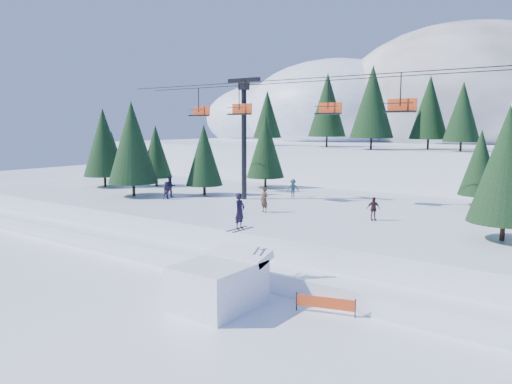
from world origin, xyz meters
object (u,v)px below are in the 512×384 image
Objects in this scene: chairlift at (365,119)px; banner_near at (325,303)px; jump_kicker at (220,282)px; banner_far at (368,303)px.

chairlift reaches higher than banner_near.
jump_kicker is 7.13m from banner_far.
chairlift is 17.00m from banner_near.
banner_near is at bearing -72.37° from chairlift.
chairlift is (0.24, 16.04, 8.08)m from jump_kicker.
banner_far is (1.63, 1.14, 0.00)m from banner_near.
banner_near is (4.41, -13.88, -8.78)m from chairlift.
jump_kicker is at bearing -90.85° from chairlift.
chairlift reaches higher than banner_far.
chairlift is 16.60m from banner_far.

